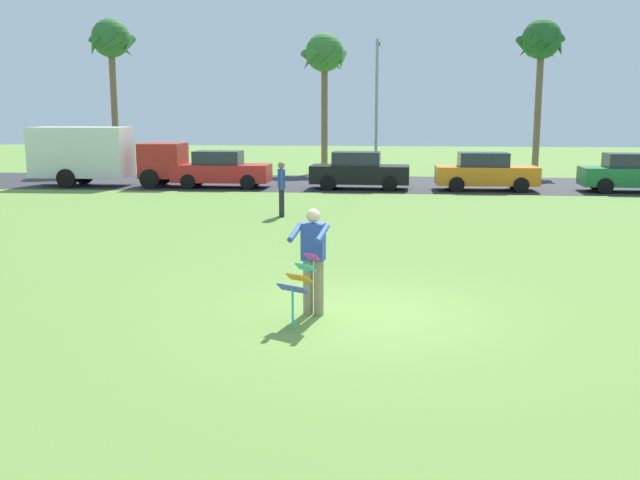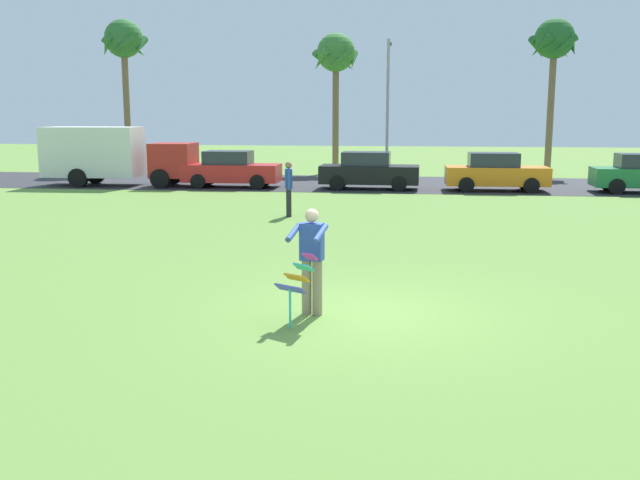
# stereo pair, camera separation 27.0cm
# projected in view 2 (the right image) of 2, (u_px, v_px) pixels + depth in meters

# --- Properties ---
(ground_plane) EXTENTS (120.00, 120.00, 0.00)m
(ground_plane) POSITION_uv_depth(u_px,v_px,m) (362.00, 313.00, 11.58)
(ground_plane) COLOR olive
(road_strip) EXTENTS (120.00, 8.00, 0.01)m
(road_strip) POSITION_uv_depth(u_px,v_px,m) (396.00, 184.00, 32.69)
(road_strip) COLOR #2D2D33
(road_strip) RESTS_ON ground
(person_kite_flyer) EXTENTS (0.62, 0.71, 1.73)m
(person_kite_flyer) POSITION_uv_depth(u_px,v_px,m) (312.00, 257.00, 11.33)
(person_kite_flyer) COLOR gray
(person_kite_flyer) RESTS_ON ground
(kite_held) EXTENTS (0.63, 0.73, 1.09)m
(kite_held) POSITION_uv_depth(u_px,v_px,m) (297.00, 280.00, 10.76)
(kite_held) COLOR #D83399
(kite_held) RESTS_ON ground
(parked_truck_red_cab) EXTENTS (6.75, 2.24, 2.62)m
(parked_truck_red_cab) POSITION_uv_depth(u_px,v_px,m) (111.00, 154.00, 31.72)
(parked_truck_red_cab) COLOR #B2231E
(parked_truck_red_cab) RESTS_ON ground
(parked_car_red) EXTENTS (4.22, 1.87, 1.60)m
(parked_car_red) POSITION_uv_depth(u_px,v_px,m) (231.00, 170.00, 31.13)
(parked_car_red) COLOR red
(parked_car_red) RESTS_ON ground
(parked_car_black) EXTENTS (4.24, 1.90, 1.60)m
(parked_car_black) POSITION_uv_depth(u_px,v_px,m) (369.00, 171.00, 30.36)
(parked_car_black) COLOR black
(parked_car_black) RESTS_ON ground
(parked_car_orange) EXTENTS (4.23, 1.90, 1.60)m
(parked_car_orange) POSITION_uv_depth(u_px,v_px,m) (496.00, 173.00, 29.68)
(parked_car_orange) COLOR orange
(parked_car_orange) RESTS_ON ground
(palm_tree_left_near) EXTENTS (2.58, 2.71, 8.35)m
(palm_tree_left_near) POSITION_uv_depth(u_px,v_px,m) (124.00, 45.00, 39.35)
(palm_tree_left_near) COLOR brown
(palm_tree_left_near) RESTS_ON ground
(palm_tree_right_near) EXTENTS (2.58, 2.71, 7.57)m
(palm_tree_right_near) POSITION_uv_depth(u_px,v_px,m) (336.00, 58.00, 39.03)
(palm_tree_right_near) COLOR brown
(palm_tree_right_near) RESTS_ON ground
(palm_tree_centre_far) EXTENTS (2.58, 2.71, 8.17)m
(palm_tree_centre_far) POSITION_uv_depth(u_px,v_px,m) (554.00, 45.00, 37.63)
(palm_tree_centre_far) COLOR brown
(palm_tree_centre_far) RESTS_ON ground
(streetlight_pole) EXTENTS (0.24, 1.65, 7.00)m
(streetlight_pole) POSITION_uv_depth(u_px,v_px,m) (388.00, 98.00, 37.18)
(streetlight_pole) COLOR #9E9EA3
(streetlight_pole) RESTS_ON ground
(person_walker_near) EXTENTS (0.29, 0.56, 1.73)m
(person_walker_near) POSITION_uv_depth(u_px,v_px,m) (289.00, 187.00, 22.29)
(person_walker_near) COLOR #26262B
(person_walker_near) RESTS_ON ground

